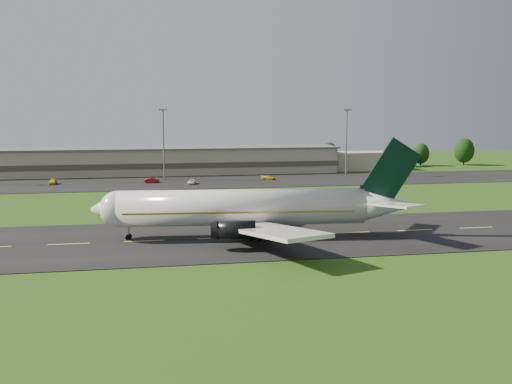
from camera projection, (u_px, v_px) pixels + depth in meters
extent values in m
plane|color=#1B4210|center=(144.00, 242.00, 86.21)|extent=(360.00, 360.00, 0.00)
cube|color=black|center=(144.00, 241.00, 86.20)|extent=(220.00, 30.00, 0.10)
cube|color=black|center=(147.00, 183.00, 156.31)|extent=(260.00, 30.00, 0.10)
cylinder|color=silver|center=(242.00, 207.00, 88.25)|extent=(38.37, 9.37, 5.60)
sphere|color=silver|center=(118.00, 209.00, 86.70)|extent=(5.60, 5.60, 5.60)
cone|color=silver|center=(104.00, 209.00, 86.53)|extent=(4.52, 5.75, 5.38)
cone|color=silver|center=(384.00, 205.00, 90.09)|extent=(9.50, 6.36, 5.49)
cube|color=olive|center=(239.00, 210.00, 88.26)|extent=(35.39, 9.11, 0.28)
cube|color=black|center=(114.00, 206.00, 86.57)|extent=(2.29, 3.18, 0.65)
cube|color=silver|center=(273.00, 231.00, 77.89)|extent=(12.59, 20.21, 2.20)
cube|color=silver|center=(259.00, 205.00, 99.60)|extent=(15.49, 19.95, 2.20)
cube|color=silver|center=(395.00, 205.00, 85.03)|extent=(6.92, 9.38, 0.91)
cube|color=silver|center=(375.00, 195.00, 94.90)|extent=(8.05, 9.29, 0.91)
cube|color=black|center=(375.00, 194.00, 89.71)|extent=(5.03, 1.05, 3.00)
cube|color=black|center=(392.00, 171.00, 89.40)|extent=(9.43, 1.39, 10.55)
cylinder|color=black|center=(235.00, 230.00, 80.50)|extent=(5.84, 3.25, 2.70)
cylinder|color=black|center=(231.00, 211.00, 96.29)|extent=(5.84, 3.25, 2.70)
cube|color=tan|center=(147.00, 162.00, 179.13)|extent=(120.00, 15.00, 8.00)
cube|color=#4C4438|center=(147.00, 164.00, 179.24)|extent=(121.00, 15.40, 1.60)
cube|color=#595B60|center=(146.00, 148.00, 178.55)|extent=(122.00, 16.00, 0.50)
cube|color=tan|center=(356.00, 161.00, 193.82)|extent=(28.00, 11.00, 6.00)
cylinder|color=gray|center=(164.00, 145.00, 163.62)|extent=(0.44, 0.44, 20.00)
cube|color=gray|center=(163.00, 110.00, 162.21)|extent=(2.40, 1.20, 0.50)
cylinder|color=gray|center=(346.00, 143.00, 173.51)|extent=(0.44, 0.44, 20.00)
cube|color=gray|center=(347.00, 110.00, 172.11)|extent=(2.40, 1.20, 0.50)
cylinder|color=black|center=(39.00, 169.00, 183.73)|extent=(0.56, 0.56, 2.56)
ellipsoid|color=black|center=(39.00, 159.00, 183.30)|extent=(5.97, 5.97, 7.46)
cylinder|color=black|center=(280.00, 165.00, 196.13)|extent=(0.56, 0.56, 2.59)
ellipsoid|color=black|center=(280.00, 156.00, 195.69)|extent=(6.05, 6.05, 7.56)
cylinder|color=black|center=(328.00, 164.00, 200.61)|extent=(0.56, 0.56, 2.82)
ellipsoid|color=black|center=(329.00, 154.00, 200.13)|extent=(6.58, 6.58, 8.23)
cylinder|color=black|center=(394.00, 162.00, 205.05)|extent=(0.56, 0.56, 2.88)
ellipsoid|color=black|center=(394.00, 153.00, 204.56)|extent=(6.71, 6.71, 8.39)
cylinder|color=black|center=(420.00, 162.00, 207.99)|extent=(0.56, 0.56, 2.57)
ellipsoid|color=black|center=(421.00, 154.00, 207.55)|extent=(5.99, 5.99, 7.48)
cylinder|color=black|center=(464.00, 161.00, 210.90)|extent=(0.56, 0.56, 3.10)
ellipsoid|color=black|center=(464.00, 151.00, 210.38)|extent=(7.24, 7.24, 9.05)
imported|color=yellow|center=(53.00, 181.00, 153.84)|extent=(1.75, 4.34, 1.48)
imported|color=#A20A0C|center=(152.00, 180.00, 156.79)|extent=(4.19, 1.62, 1.36)
imported|color=white|center=(192.00, 182.00, 154.43)|extent=(2.76, 4.56, 1.18)
imported|color=#D59D0C|center=(268.00, 178.00, 163.91)|extent=(4.35, 4.07, 1.23)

